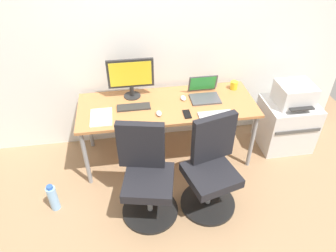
# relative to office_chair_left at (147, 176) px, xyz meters

# --- Properties ---
(ground_plane) EXTENTS (5.28, 5.28, 0.00)m
(ground_plane) POSITION_rel_office_chair_left_xyz_m (0.30, 0.71, -0.42)
(ground_plane) COLOR #9E7A56
(back_wall) EXTENTS (4.40, 0.04, 2.60)m
(back_wall) POSITION_rel_office_chair_left_xyz_m (0.30, 1.15, 0.88)
(back_wall) COLOR white
(back_wall) RESTS_ON ground
(desk) EXTENTS (1.85, 0.70, 0.71)m
(desk) POSITION_rel_office_chair_left_xyz_m (0.30, 0.71, 0.23)
(desk) COLOR #B77542
(desk) RESTS_ON ground
(office_chair_left) EXTENTS (0.54, 0.54, 0.94)m
(office_chair_left) POSITION_rel_office_chair_left_xyz_m (0.00, 0.00, 0.00)
(office_chair_left) COLOR black
(office_chair_left) RESTS_ON ground
(office_chair_right) EXTENTS (0.54, 0.54, 0.94)m
(office_chair_right) POSITION_rel_office_chair_left_xyz_m (0.60, -0.00, 0.00)
(office_chair_right) COLOR black
(office_chair_right) RESTS_ON ground
(side_cabinet) EXTENTS (0.58, 0.51, 0.58)m
(side_cabinet) POSITION_rel_office_chair_left_xyz_m (1.72, 0.71, -0.13)
(side_cabinet) COLOR silver
(side_cabinet) RESTS_ON ground
(printer) EXTENTS (0.38, 0.40, 0.24)m
(printer) POSITION_rel_office_chair_left_xyz_m (1.72, 0.71, 0.28)
(printer) COLOR silver
(printer) RESTS_ON side_cabinet
(water_bottle_on_floor) EXTENTS (0.09, 0.09, 0.31)m
(water_bottle_on_floor) POSITION_rel_office_chair_left_xyz_m (-0.90, 0.12, -0.28)
(water_bottle_on_floor) COLOR #8CBFF2
(water_bottle_on_floor) RESTS_ON ground
(desktop_monitor) EXTENTS (0.48, 0.18, 0.43)m
(desktop_monitor) POSITION_rel_office_chair_left_xyz_m (-0.05, 0.93, 0.54)
(desktop_monitor) COLOR #262626
(desktop_monitor) RESTS_ON desk
(open_laptop) EXTENTS (0.31, 0.28, 0.22)m
(open_laptop) POSITION_rel_office_chair_left_xyz_m (0.71, 0.80, 0.34)
(open_laptop) COLOR #4C4C51
(open_laptop) RESTS_ON desk
(keyboard_by_monitor) EXTENTS (0.34, 0.12, 0.02)m
(keyboard_by_monitor) POSITION_rel_office_chair_left_xyz_m (-0.05, 0.70, 0.30)
(keyboard_by_monitor) COLOR #2D2D2D
(keyboard_by_monitor) RESTS_ON desk
(keyboard_by_laptop) EXTENTS (0.34, 0.12, 0.02)m
(keyboard_by_laptop) POSITION_rel_office_chair_left_xyz_m (0.74, 0.44, 0.30)
(keyboard_by_laptop) COLOR #B7B7B7
(keyboard_by_laptop) RESTS_ON desk
(mouse_by_monitor) EXTENTS (0.06, 0.10, 0.03)m
(mouse_by_monitor) POSITION_rel_office_chair_left_xyz_m (0.19, 0.54, 0.31)
(mouse_by_monitor) COLOR #B7B7B7
(mouse_by_monitor) RESTS_ON desk
(mouse_by_laptop) EXTENTS (0.06, 0.10, 0.03)m
(mouse_by_laptop) POSITION_rel_office_chair_left_xyz_m (0.48, 0.78, 0.31)
(mouse_by_laptop) COLOR silver
(mouse_by_laptop) RESTS_ON desk
(coffee_mug) EXTENTS (0.08, 0.08, 0.09)m
(coffee_mug) POSITION_rel_office_chair_left_xyz_m (1.08, 0.91, 0.34)
(coffee_mug) COLOR yellow
(coffee_mug) RESTS_ON desk
(pen_cup) EXTENTS (0.07, 0.07, 0.10)m
(pen_cup) POSITION_rel_office_chair_left_xyz_m (0.89, 1.01, 0.34)
(pen_cup) COLOR slate
(pen_cup) RESTS_ON desk
(phone_near_laptop) EXTENTS (0.07, 0.14, 0.01)m
(phone_near_laptop) POSITION_rel_office_chair_left_xyz_m (0.47, 0.50, 0.29)
(phone_near_laptop) COLOR black
(phone_near_laptop) RESTS_ON desk
(paper_pile) EXTENTS (0.21, 0.30, 0.01)m
(paper_pile) POSITION_rel_office_chair_left_xyz_m (-0.38, 0.58, 0.30)
(paper_pile) COLOR white
(paper_pile) RESTS_ON desk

